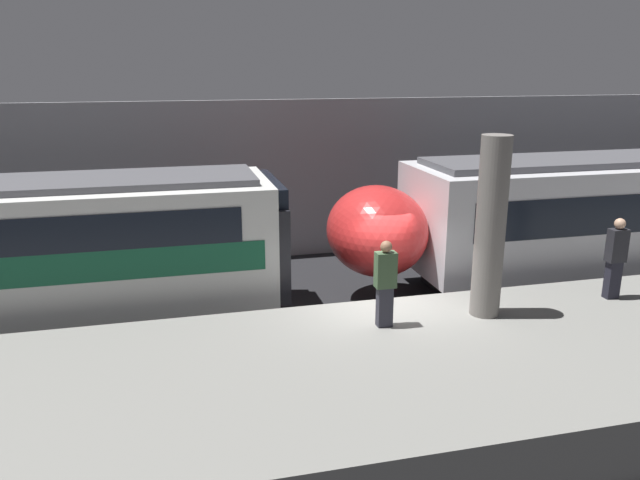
# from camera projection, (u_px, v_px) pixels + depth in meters

# --- Properties ---
(ground_plane) EXTENTS (120.00, 120.00, 0.00)m
(ground_plane) POSITION_uv_depth(u_px,v_px,m) (378.00, 343.00, 13.31)
(ground_plane) COLOR black
(platform) EXTENTS (40.00, 5.28, 1.01)m
(platform) POSITION_uv_depth(u_px,v_px,m) (429.00, 380.00, 10.71)
(platform) COLOR slate
(platform) RESTS_ON ground
(station_rear_barrier) EXTENTS (50.00, 0.15, 4.76)m
(station_rear_barrier) POSITION_uv_depth(u_px,v_px,m) (307.00, 179.00, 18.95)
(station_rear_barrier) COLOR #939399
(station_rear_barrier) RESTS_ON ground
(support_pillar_near) EXTENTS (0.57, 0.57, 3.50)m
(support_pillar_near) POSITION_uv_depth(u_px,v_px,m) (490.00, 228.00, 11.80)
(support_pillar_near) COLOR slate
(support_pillar_near) RESTS_ON platform
(person_waiting) EXTENTS (0.38, 0.24, 1.72)m
(person_waiting) POSITION_uv_depth(u_px,v_px,m) (616.00, 256.00, 12.87)
(person_waiting) COLOR black
(person_waiting) RESTS_ON platform
(person_walking) EXTENTS (0.38, 0.24, 1.66)m
(person_walking) POSITION_uv_depth(u_px,v_px,m) (385.00, 282.00, 11.47)
(person_walking) COLOR #2D2D38
(person_walking) RESTS_ON platform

